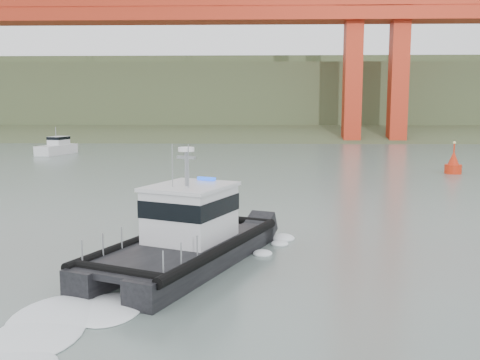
# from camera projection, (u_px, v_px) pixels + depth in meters

# --- Properties ---
(ground) EXTENTS (400.00, 400.00, 0.00)m
(ground) POSITION_uv_depth(u_px,v_px,m) (226.00, 266.00, 21.51)
(ground) COLOR slate
(ground) RESTS_ON ground
(headlands) EXTENTS (500.00, 105.36, 27.12)m
(headlands) POSITION_uv_depth(u_px,v_px,m) (252.00, 104.00, 144.81)
(headlands) COLOR #374628
(headlands) RESTS_ON ground
(patrol_boat) EXTENTS (7.38, 10.78, 4.93)m
(patrol_boat) POSITION_uv_depth(u_px,v_px,m) (187.00, 234.00, 21.68)
(patrol_boat) COLOR black
(patrol_boat) RESTS_ON ground
(motorboat) EXTENTS (3.76, 7.10, 3.72)m
(motorboat) POSITION_uv_depth(u_px,v_px,m) (57.00, 147.00, 71.84)
(motorboat) COLOR silver
(motorboat) RESTS_ON ground
(nav_buoy) EXTENTS (1.57, 1.57, 3.27)m
(nav_buoy) POSITION_uv_depth(u_px,v_px,m) (453.00, 165.00, 50.98)
(nav_buoy) COLOR red
(nav_buoy) RESTS_ON ground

